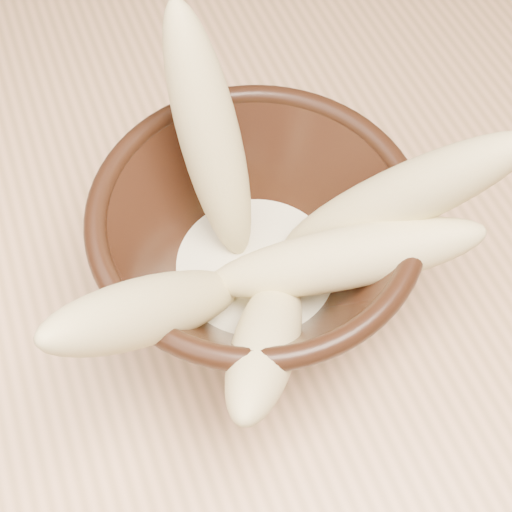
# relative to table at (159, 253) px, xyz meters

# --- Properties ---
(table) EXTENTS (1.20, 0.80, 0.75)m
(table) POSITION_rel_table_xyz_m (0.00, 0.00, 0.00)
(table) COLOR #E3AA7D
(table) RESTS_ON ground
(bowl) EXTENTS (0.22, 0.22, 0.12)m
(bowl) POSITION_rel_table_xyz_m (0.05, -0.12, 0.15)
(bowl) COLOR black
(bowl) RESTS_ON table
(milk_puddle) EXTENTS (0.13, 0.13, 0.02)m
(milk_puddle) POSITION_rel_table_xyz_m (0.05, -0.12, 0.12)
(milk_puddle) COLOR beige
(milk_puddle) RESTS_ON bowl
(banana_upright) EXTENTS (0.05, 0.12, 0.19)m
(banana_upright) POSITION_rel_table_xyz_m (0.04, -0.06, 0.21)
(banana_upright) COLOR #CDBA79
(banana_upright) RESTS_ON bowl
(banana_left) EXTENTS (0.17, 0.12, 0.17)m
(banana_left) POSITION_rel_table_xyz_m (-0.03, -0.16, 0.19)
(banana_left) COLOR #CDBA79
(banana_left) RESTS_ON bowl
(banana_right) EXTENTS (0.17, 0.11, 0.17)m
(banana_right) POSITION_rel_table_xyz_m (0.14, -0.14, 0.20)
(banana_right) COLOR #CDBA79
(banana_right) RESTS_ON bowl
(banana_across) EXTENTS (0.19, 0.10, 0.10)m
(banana_across) POSITION_rel_table_xyz_m (0.10, -0.16, 0.18)
(banana_across) COLOR #CDBA79
(banana_across) RESTS_ON bowl
(banana_front) EXTENTS (0.12, 0.15, 0.12)m
(banana_front) POSITION_rel_table_xyz_m (0.03, -0.19, 0.16)
(banana_front) COLOR #CDBA79
(banana_front) RESTS_ON bowl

